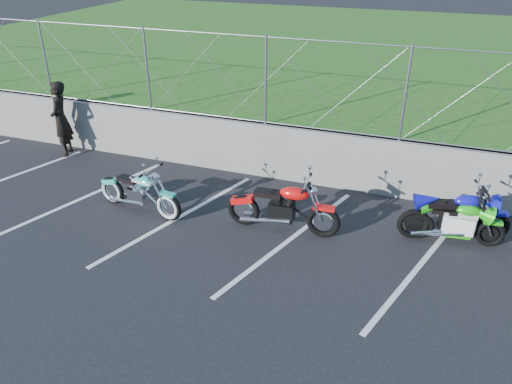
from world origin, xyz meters
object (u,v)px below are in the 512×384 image
(sportbike_blue, at_px, (456,218))
(cruiser_turquoise, at_px, (140,194))
(person_standing, at_px, (61,119))
(naked_orange, at_px, (284,209))
(sportbike_green, at_px, (457,224))

(sportbike_blue, bearing_deg, cruiser_turquoise, 174.13)
(person_standing, bearing_deg, naked_orange, 51.61)
(cruiser_turquoise, xyz_separation_m, sportbike_green, (6.19, 1.01, -0.02))
(sportbike_green, distance_m, sportbike_blue, 0.12)
(naked_orange, relative_size, sportbike_blue, 1.10)
(cruiser_turquoise, relative_size, person_standing, 1.09)
(sportbike_green, relative_size, sportbike_blue, 0.87)
(sportbike_green, bearing_deg, person_standing, 167.27)
(cruiser_turquoise, distance_m, person_standing, 4.04)
(person_standing, bearing_deg, cruiser_turquoise, 36.55)
(person_standing, bearing_deg, sportbike_blue, 60.88)
(cruiser_turquoise, height_order, person_standing, person_standing)
(sportbike_blue, bearing_deg, person_standing, 158.85)
(sportbike_green, bearing_deg, cruiser_turquoise, -177.80)
(naked_orange, bearing_deg, sportbike_green, 9.82)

